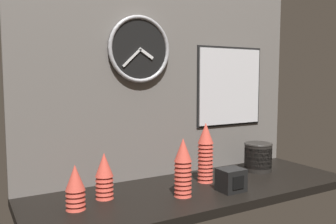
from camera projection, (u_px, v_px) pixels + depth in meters
ground_plane at (196, 191)px, 170.34cm from camera, size 160.00×56.00×4.00cm
wall_tiled_back at (169, 77)px, 187.96cm from camera, size 160.00×3.00×105.00cm
cup_stack_center at (183, 167)px, 155.43cm from camera, size 7.82×7.82×25.93cm
cup_stack_far_left at (75, 187)px, 139.97cm from camera, size 7.82×7.82×18.13cm
cup_stack_left at (104, 176)px, 152.73cm from camera, size 7.82×7.82×20.08cm
cup_stack_center_right at (205, 152)px, 176.84cm from camera, size 7.82×7.82×29.83cm
bowl_stack_far_right at (258, 156)px, 198.54cm from camera, size 15.42×15.42×15.95cm
wall_clock at (140, 49)px, 175.06cm from camera, size 33.06×2.70×33.06cm
menu_board at (230, 87)px, 206.33cm from camera, size 45.74×1.32×45.82cm
napkin_dispenser at (231, 180)px, 163.22cm from camera, size 11.50×10.14×10.48cm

